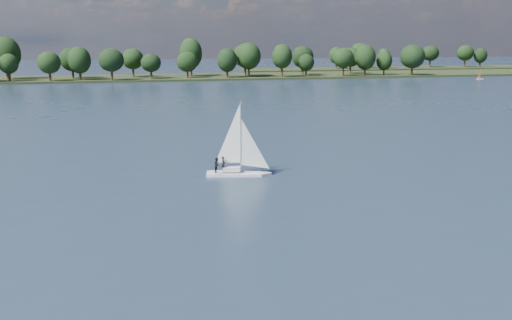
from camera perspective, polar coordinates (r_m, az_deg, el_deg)
The scene contains 6 objects.
ground at distance 127.79m, azimuth -7.33°, elevation 4.87°, with size 700.00×700.00×0.00m, color #233342.
far_shore at distance 238.95m, azimuth -10.56°, elevation 8.01°, with size 660.00×40.00×1.50m, color black.
far_shore_back at distance 335.49m, azimuth 17.59°, elevation 8.73°, with size 220.00×30.00×1.40m, color black.
sailboat at distance 65.83m, azimuth -2.14°, elevation 0.57°, with size 7.10×3.27×9.02m.
dinghy_orange at distance 247.88m, azimuth 21.51°, elevation 7.76°, with size 2.78×1.28×4.32m.
treeline at distance 234.66m, azimuth -12.15°, elevation 9.86°, with size 562.01×73.86×18.10m.
Camera 1 is at (-14.70, -25.99, 15.47)m, focal length 40.00 mm.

